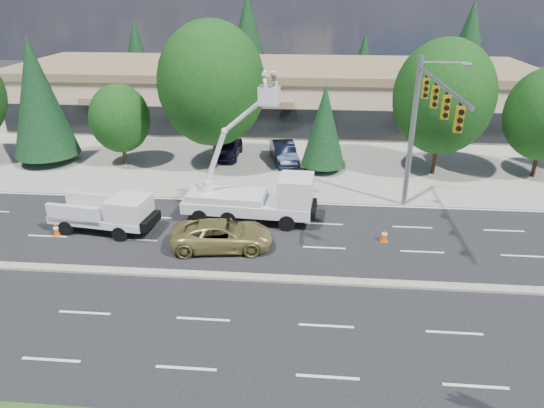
# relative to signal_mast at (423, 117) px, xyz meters

# --- Properties ---
(ground) EXTENTS (140.00, 140.00, 0.00)m
(ground) POSITION_rel_signal_mast_xyz_m (-10.03, -7.04, -6.06)
(ground) COLOR black
(ground) RESTS_ON ground
(concrete_apron) EXTENTS (140.00, 22.00, 0.01)m
(concrete_apron) POSITION_rel_signal_mast_xyz_m (-10.03, 12.96, -6.05)
(concrete_apron) COLOR gray
(concrete_apron) RESTS_ON ground
(road_median) EXTENTS (120.00, 0.55, 0.12)m
(road_median) POSITION_rel_signal_mast_xyz_m (-10.03, -7.04, -6.00)
(road_median) COLOR gray
(road_median) RESTS_ON ground
(strip_mall) EXTENTS (50.40, 15.40, 5.50)m
(strip_mall) POSITION_rel_signal_mast_xyz_m (-10.03, 22.93, -3.23)
(strip_mall) COLOR tan
(strip_mall) RESTS_ON ground
(tree_front_b) EXTENTS (4.74, 4.74, 9.35)m
(tree_front_b) POSITION_rel_signal_mast_xyz_m (-26.03, 7.96, -1.04)
(tree_front_b) COLOR #332114
(tree_front_b) RESTS_ON ground
(tree_front_c) EXTENTS (4.40, 4.40, 6.11)m
(tree_front_c) POSITION_rel_signal_mast_xyz_m (-20.03, 7.96, -2.49)
(tree_front_c) COLOR #332114
(tree_front_c) RESTS_ON ground
(tree_front_d) EXTENTS (7.61, 7.61, 10.56)m
(tree_front_d) POSITION_rel_signal_mast_xyz_m (-13.03, 7.96, 0.12)
(tree_front_d) COLOR #332114
(tree_front_d) RESTS_ON ground
(tree_front_e) EXTENTS (3.20, 3.20, 6.30)m
(tree_front_e) POSITION_rel_signal_mast_xyz_m (-5.03, 7.96, -2.68)
(tree_front_e) COLOR #332114
(tree_front_e) RESTS_ON ground
(tree_front_f) EXTENTS (6.83, 6.83, 9.48)m
(tree_front_f) POSITION_rel_signal_mast_xyz_m (2.97, 7.96, -0.51)
(tree_front_f) COLOR #332114
(tree_front_f) RESTS_ON ground
(tree_back_a) EXTENTS (4.48, 4.48, 8.83)m
(tree_back_a) POSITION_rel_signal_mast_xyz_m (-28.03, 34.96, -1.32)
(tree_back_a) COLOR #332114
(tree_back_a) RESTS_ON ground
(tree_back_b) EXTENTS (6.11, 6.11, 12.05)m
(tree_back_b) POSITION_rel_signal_mast_xyz_m (-14.03, 34.96, 0.41)
(tree_back_b) COLOR #332114
(tree_back_b) RESTS_ON ground
(tree_back_c) EXTENTS (3.85, 3.85, 7.59)m
(tree_back_c) POSITION_rel_signal_mast_xyz_m (-0.03, 34.96, -1.98)
(tree_back_c) COLOR #332114
(tree_back_c) RESTS_ON ground
(tree_back_d) EXTENTS (5.74, 5.74, 11.32)m
(tree_back_d) POSITION_rel_signal_mast_xyz_m (11.97, 34.96, 0.02)
(tree_back_d) COLOR #332114
(tree_back_d) RESTS_ON ground
(signal_mast) EXTENTS (2.76, 10.16, 9.00)m
(signal_mast) POSITION_rel_signal_mast_xyz_m (0.00, 0.00, 0.00)
(signal_mast) COLOR gray
(signal_mast) RESTS_ON ground
(utility_pickup) EXTENTS (5.72, 2.75, 2.10)m
(utility_pickup) POSITION_rel_signal_mast_xyz_m (-16.87, -2.90, -5.19)
(utility_pickup) COLOR silver
(utility_pickup) RESTS_ON ground
(bucket_truck) EXTENTS (7.51, 2.80, 8.52)m
(bucket_truck) POSITION_rel_signal_mast_xyz_m (-8.88, -0.88, -4.32)
(bucket_truck) COLOR silver
(bucket_truck) RESTS_ON ground
(traffic_cone_a) EXTENTS (0.40, 0.40, 0.70)m
(traffic_cone_a) POSITION_rel_signal_mast_xyz_m (-19.56, -3.69, -5.72)
(traffic_cone_a) COLOR #DD4C06
(traffic_cone_a) RESTS_ON ground
(traffic_cone_b) EXTENTS (0.40, 0.40, 0.70)m
(traffic_cone_b) POSITION_rel_signal_mast_xyz_m (-12.94, -2.87, -5.72)
(traffic_cone_b) COLOR #DD4C06
(traffic_cone_b) RESTS_ON ground
(traffic_cone_c) EXTENTS (0.40, 0.40, 0.70)m
(traffic_cone_c) POSITION_rel_signal_mast_xyz_m (-8.96, -2.94, -5.72)
(traffic_cone_c) COLOR #DD4C06
(traffic_cone_c) RESTS_ON ground
(traffic_cone_d) EXTENTS (0.40, 0.40, 0.70)m
(traffic_cone_d) POSITION_rel_signal_mast_xyz_m (-1.85, -2.82, -5.72)
(traffic_cone_d) COLOR #DD4C06
(traffic_cone_d) RESTS_ON ground
(minivan) EXTENTS (5.49, 3.04, 1.46)m
(minivan) POSITION_rel_signal_mast_xyz_m (-10.29, -4.24, -5.33)
(minivan) COLOR #A59650
(minivan) RESTS_ON ground
(parked_car_west) EXTENTS (1.87, 4.46, 1.51)m
(parked_car_west) POSITION_rel_signal_mast_xyz_m (-12.43, 10.37, -5.30)
(parked_car_west) COLOR black
(parked_car_west) RESTS_ON ground
(parked_car_east) EXTENTS (2.66, 4.90, 1.53)m
(parked_car_east) POSITION_rel_signal_mast_xyz_m (-8.00, 9.66, -5.29)
(parked_car_east) COLOR black
(parked_car_east) RESTS_ON ground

